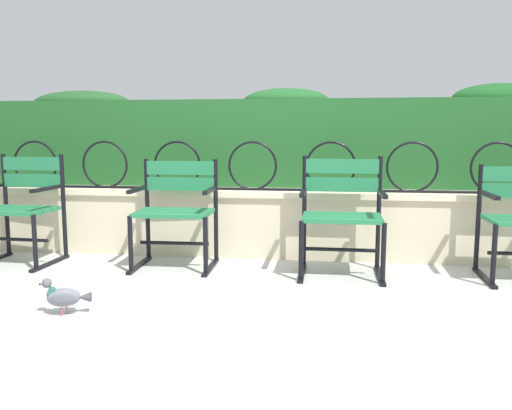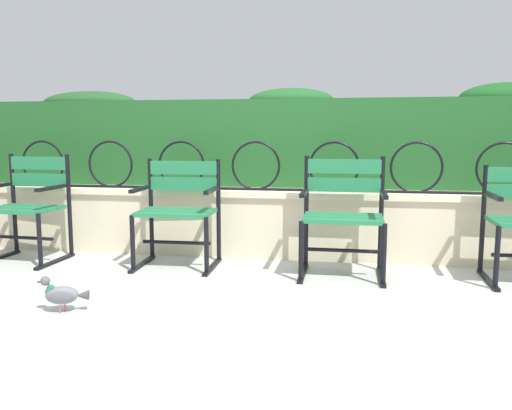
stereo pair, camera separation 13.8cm
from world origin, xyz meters
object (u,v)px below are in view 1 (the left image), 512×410
object	(u,v)px
park_chair_centre_right	(342,212)
park_chair_centre_left	(176,209)
pigeon_near_chairs	(64,296)
park_chair_leftmost	(23,206)

from	to	relation	value
park_chair_centre_right	park_chair_centre_left	bearing A→B (deg)	177.31
park_chair_centre_left	park_chair_centre_right	xyz separation A→B (m)	(1.30, -0.06, 0.01)
pigeon_near_chairs	park_chair_leftmost	bearing A→B (deg)	129.24
park_chair_leftmost	park_chair_centre_left	xyz separation A→B (m)	(1.29, 0.03, -0.00)
park_chair_leftmost	pigeon_near_chairs	size ratio (longest dim) A/B	3.07
park_chair_centre_left	pigeon_near_chairs	world-z (taller)	park_chair_centre_left
park_chair_leftmost	park_chair_centre_left	bearing A→B (deg)	1.54
park_chair_centre_left	park_chair_centre_right	world-z (taller)	park_chair_centre_right
pigeon_near_chairs	park_chair_centre_left	bearing A→B (deg)	75.05
park_chair_centre_left	pigeon_near_chairs	bearing A→B (deg)	-104.95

